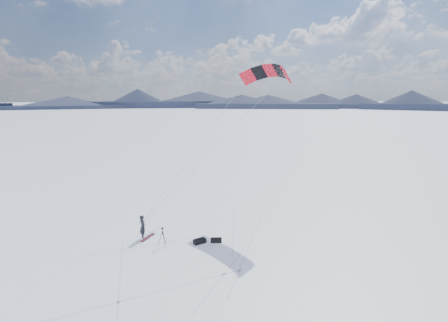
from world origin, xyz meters
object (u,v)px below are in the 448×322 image
gear_bag_a (200,241)px  snowkiter (143,238)px  tripod (163,234)px  snowboard (148,238)px  gear_bag_b (216,240)px

gear_bag_a → snowkiter: bearing=135.7°
tripod → gear_bag_a: (2.36, -0.92, -0.69)m
snowkiter → gear_bag_a: bearing=-129.0°
snowboard → tripod: size_ratio=1.16×
gear_bag_b → tripod: bearing=-172.3°
snowkiter → snowboard: snowkiter is taller
gear_bag_a → gear_bag_b: (1.11, -0.40, -0.01)m
snowboard → tripod: (0.55, -1.78, 0.84)m
snowboard → gear_bag_b: size_ratio=1.80×
snowboard → gear_bag_a: (2.92, -2.70, 0.15)m
snowboard → tripod: bearing=-111.7°
snowboard → gear_bag_b: bearing=-76.5°
snowboard → gear_bag_b: 5.08m
snowkiter → snowboard: 0.32m
gear_bag_a → gear_bag_b: gear_bag_a is taller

